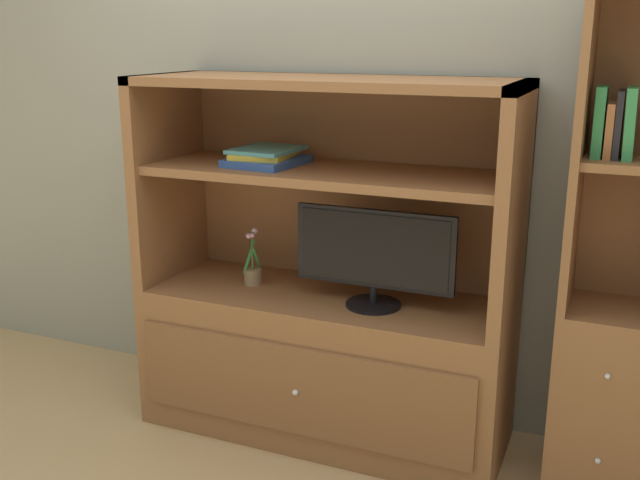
{
  "coord_description": "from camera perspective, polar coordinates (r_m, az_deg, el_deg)",
  "views": [
    {
      "loc": [
        1.12,
        -2.27,
        1.66
      ],
      "look_at": [
        0.0,
        0.35,
        0.87
      ],
      "focal_mm": 41.31,
      "sensor_mm": 36.0,
      "label": 1
    }
  ],
  "objects": [
    {
      "name": "tv_monitor",
      "position": [
        2.89,
        4.22,
        -1.13
      ],
      "size": [
        0.65,
        0.22,
        0.4
      ],
      "color": "black",
      "rests_on": "media_console"
    },
    {
      "name": "media_console",
      "position": [
        3.13,
        0.41,
        -6.58
      ],
      "size": [
        1.54,
        0.58,
        1.51
      ],
      "color": "brown",
      "rests_on": "ground_plane"
    },
    {
      "name": "potted_plant",
      "position": [
        3.2,
        -5.23,
        -2.42
      ],
      "size": [
        0.08,
        0.09,
        0.25
      ],
      "color": "#8C7251",
      "rests_on": "media_console"
    },
    {
      "name": "ground_plane",
      "position": [
        3.03,
        -2.73,
        -17.75
      ],
      "size": [
        8.0,
        8.0,
        0.0
      ],
      "primitive_type": "plane",
      "color": "tan"
    },
    {
      "name": "painted_rear_wall",
      "position": [
        3.23,
        2.84,
        10.9
      ],
      "size": [
        6.0,
        0.1,
        2.8
      ],
      "primitive_type": "cube",
      "color": "gray",
      "rests_on": "ground_plane"
    },
    {
      "name": "upright_book_row",
      "position": [
        2.69,
        21.91,
        8.33
      ],
      "size": [
        0.13,
        0.18,
        0.24
      ],
      "color": "#338C4C",
      "rests_on": "bookshelf_tall"
    },
    {
      "name": "magazine_stack",
      "position": [
        3.04,
        -4.19,
        6.44
      ],
      "size": [
        0.29,
        0.33,
        0.07
      ],
      "color": "#2D519E",
      "rests_on": "media_console"
    },
    {
      "name": "bookshelf_tall",
      "position": [
        2.86,
        21.76,
        -6.33
      ],
      "size": [
        0.37,
        0.38,
        1.89
      ],
      "color": "brown",
      "rests_on": "ground_plane"
    }
  ]
}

